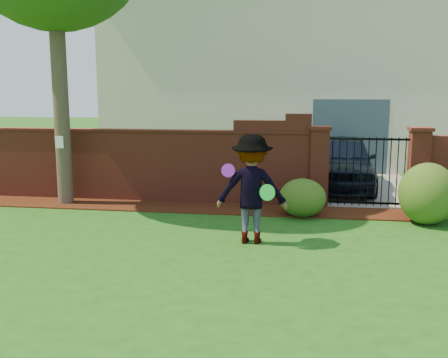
# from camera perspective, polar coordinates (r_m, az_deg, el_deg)

# --- Properties ---
(ground) EXTENTS (80.00, 80.00, 0.01)m
(ground) POSITION_cam_1_polar(r_m,az_deg,el_deg) (8.73, -5.09, -8.31)
(ground) COLOR #1D5114
(ground) RESTS_ON ground
(mulch_bed) EXTENTS (11.10, 1.08, 0.03)m
(mulch_bed) POSITION_cam_1_polar(r_m,az_deg,el_deg) (12.07, -5.71, -3.09)
(mulch_bed) COLOR #341509
(mulch_bed) RESTS_ON ground
(brick_wall) EXTENTS (8.70, 0.31, 2.16)m
(brick_wall) POSITION_cam_1_polar(r_m,az_deg,el_deg) (12.83, -9.63, 1.72)
(brick_wall) COLOR maroon
(brick_wall) RESTS_ON ground
(pillar_left) EXTENTS (0.50, 0.50, 1.88)m
(pillar_left) POSITION_cam_1_polar(r_m,az_deg,el_deg) (12.19, 10.46, 1.41)
(pillar_left) COLOR maroon
(pillar_left) RESTS_ON ground
(pillar_right) EXTENTS (0.50, 0.50, 1.88)m
(pillar_right) POSITION_cam_1_polar(r_m,az_deg,el_deg) (12.45, 20.63, 1.12)
(pillar_right) COLOR maroon
(pillar_right) RESTS_ON ground
(iron_gate) EXTENTS (1.78, 0.03, 1.60)m
(iron_gate) POSITION_cam_1_polar(r_m,az_deg,el_deg) (12.29, 15.58, 0.80)
(iron_gate) COLOR black
(iron_gate) RESTS_ON ground
(driveway) EXTENTS (3.20, 8.00, 0.01)m
(driveway) POSITION_cam_1_polar(r_m,az_deg,el_deg) (16.35, 13.83, 0.05)
(driveway) COLOR gray
(driveway) RESTS_ON ground
(house) EXTENTS (12.40, 6.40, 6.30)m
(house) POSITION_cam_1_polar(r_m,az_deg,el_deg) (20.08, 5.96, 11.10)
(house) COLOR #EDE2C6
(house) RESTS_ON ground
(car) EXTENTS (1.97, 4.43, 1.48)m
(car) POSITION_cam_1_polar(r_m,az_deg,el_deg) (14.46, 12.90, 1.78)
(car) COLOR black
(car) RESTS_ON ground
(paper_notice) EXTENTS (0.20, 0.01, 0.28)m
(paper_notice) POSITION_cam_1_polar(r_m,az_deg,el_deg) (12.64, -17.72, 3.89)
(paper_notice) COLOR white
(paper_notice) RESTS_ON tree
(shrub_left) EXTENTS (1.01, 1.01, 0.83)m
(shrub_left) POSITION_cam_1_polar(r_m,az_deg,el_deg) (11.24, 8.65, -2.05)
(shrub_left) COLOR #254F17
(shrub_left) RESTS_ON ground
(shrub_middle) EXTENTS (1.15, 1.15, 1.26)m
(shrub_middle) POSITION_cam_1_polar(r_m,az_deg,el_deg) (11.23, 21.53, -1.52)
(shrub_middle) COLOR #254F17
(shrub_middle) RESTS_ON ground
(man) EXTENTS (1.26, 0.74, 1.94)m
(man) POSITION_cam_1_polar(r_m,az_deg,el_deg) (9.12, 3.02, -1.16)
(man) COLOR gray
(man) RESTS_ON ground
(frisbee_purple) EXTENTS (0.24, 0.08, 0.24)m
(frisbee_purple) POSITION_cam_1_polar(r_m,az_deg,el_deg) (9.00, 0.46, 0.96)
(frisbee_purple) COLOR purple
(frisbee_purple) RESTS_ON man
(frisbee_green) EXTENTS (0.29, 0.16, 0.28)m
(frisbee_green) POSITION_cam_1_polar(r_m,az_deg,el_deg) (8.83, 4.81, -1.49)
(frisbee_green) COLOR green
(frisbee_green) RESTS_ON man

